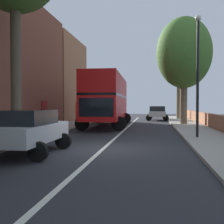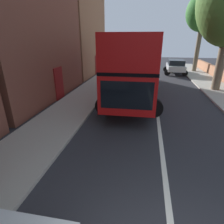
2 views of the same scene
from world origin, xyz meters
name	(u,v)px [view 2 (image 2 of 2)]	position (x,y,z in m)	size (l,w,h in m)	color
double_decker_bus	(133,62)	(-1.70, 11.18, 2.35)	(3.83, 11.03, 4.06)	red
parked_car_silver_right_4	(176,66)	(2.50, 20.88, 0.92)	(2.57, 4.01, 1.61)	#B7BABF
street_tree_right_3	(204,13)	(5.02, 22.73, 6.52)	(3.76, 3.76, 8.57)	brown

